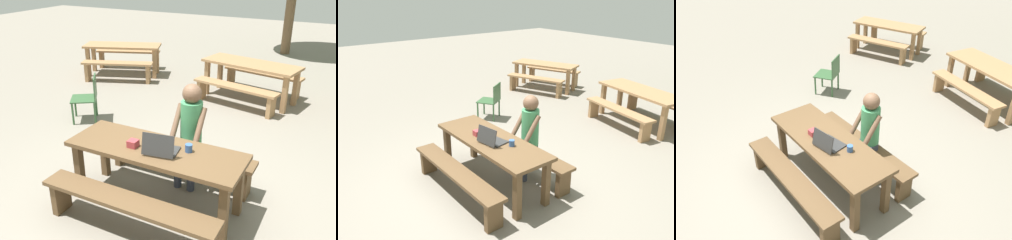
{
  "view_description": "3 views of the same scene",
  "coord_description": "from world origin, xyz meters",
  "views": [
    {
      "loc": [
        1.79,
        -3.16,
        2.68
      ],
      "look_at": [
        0.03,
        0.25,
        0.99
      ],
      "focal_mm": 39.33,
      "sensor_mm": 36.0,
      "label": 1
    },
    {
      "loc": [
        3.75,
        -2.63,
        2.84
      ],
      "look_at": [
        0.03,
        0.25,
        0.99
      ],
      "focal_mm": 36.47,
      "sensor_mm": 36.0,
      "label": 2
    },
    {
      "loc": [
        3.08,
        -2.06,
        3.47
      ],
      "look_at": [
        0.03,
        0.25,
        0.99
      ],
      "focal_mm": 35.93,
      "sensor_mm": 36.0,
      "label": 3
    }
  ],
  "objects": [
    {
      "name": "small_pouch",
      "position": [
        -0.24,
        -0.09,
        0.78
      ],
      "size": [
        0.11,
        0.11,
        0.08
      ],
      "color": "#993338",
      "rests_on": "picnic_table_front"
    },
    {
      "name": "picnic_table_front",
      "position": [
        0.0,
        0.0,
        0.63
      ],
      "size": [
        2.03,
        0.71,
        0.74
      ],
      "color": "brown",
      "rests_on": "ground"
    },
    {
      "name": "person_seated",
      "position": [
        0.16,
        0.58,
        0.78
      ],
      "size": [
        0.38,
        0.39,
        1.34
      ],
      "color": "#333847",
      "rests_on": "ground"
    },
    {
      "name": "picnic_table_distant",
      "position": [
        -0.02,
        3.97,
        0.65
      ],
      "size": [
        2.03,
        1.1,
        0.77
      ],
      "rotation": [
        0.0,
        0.0,
        -0.21
      ],
      "color": "#9E754C",
      "rests_on": "ground"
    },
    {
      "name": "ground_plane",
      "position": [
        0.0,
        0.0,
        0.0
      ],
      "size": [
        30.0,
        30.0,
        0.0
      ],
      "primitive_type": "plane",
      "color": "gray"
    },
    {
      "name": "bench_near",
      "position": [
        0.0,
        -0.62,
        0.34
      ],
      "size": [
        2.0,
        0.3,
        0.44
      ],
      "color": "brown",
      "rests_on": "ground"
    },
    {
      "name": "plastic_chair",
      "position": [
        -2.27,
        1.62,
        0.44
      ],
      "size": [
        0.61,
        0.61,
        0.81
      ],
      "rotation": [
        0.0,
        0.0,
        5.31
      ],
      "color": "#335933",
      "rests_on": "ground"
    },
    {
      "name": "picnic_table_rear",
      "position": [
        -3.31,
        4.27,
        0.63
      ],
      "size": [
        1.95,
        1.27,
        0.76
      ],
      "rotation": [
        0.0,
        0.0,
        0.36
      ],
      "color": "#9E754C",
      "rests_on": "ground"
    },
    {
      "name": "bench_distant_north",
      "position": [
        0.1,
        4.56,
        0.34
      ],
      "size": [
        1.75,
        0.65,
        0.45
      ],
      "rotation": [
        0.0,
        0.0,
        -0.21
      ],
      "color": "#9E754C",
      "rests_on": "ground"
    },
    {
      "name": "bench_rear_south",
      "position": [
        -3.09,
        3.71,
        0.35
      ],
      "size": [
        1.65,
        0.87,
        0.47
      ],
      "rotation": [
        0.0,
        0.0,
        0.36
      ],
      "color": "#9E754C",
      "rests_on": "ground"
    },
    {
      "name": "laptop",
      "position": [
        0.11,
        -0.08,
        0.81
      ],
      "size": [
        0.4,
        0.36,
        0.26
      ],
      "rotation": [
        0.0,
        0.0,
        3.3
      ],
      "color": "#2D2D2D",
      "rests_on": "picnic_table_front"
    },
    {
      "name": "bench_distant_south",
      "position": [
        -0.15,
        3.38,
        0.34
      ],
      "size": [
        1.75,
        0.65,
        0.45
      ],
      "rotation": [
        0.0,
        0.0,
        -0.21
      ],
      "color": "#9E754C",
      "rests_on": "ground"
    },
    {
      "name": "bench_rear_north",
      "position": [
        -3.52,
        4.84,
        0.35
      ],
      "size": [
        1.65,
        0.87,
        0.47
      ],
      "rotation": [
        0.0,
        0.0,
        0.36
      ],
      "color": "#9E754C",
      "rests_on": "ground"
    },
    {
      "name": "coffee_mug",
      "position": [
        0.37,
        0.09,
        0.79
      ],
      "size": [
        0.08,
        0.08,
        0.09
      ],
      "color": "#335693",
      "rests_on": "picnic_table_front"
    },
    {
      "name": "bench_far",
      "position": [
        0.0,
        0.62,
        0.34
      ],
      "size": [
        2.0,
        0.3,
        0.44
      ],
      "color": "brown",
      "rests_on": "ground"
    }
  ]
}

